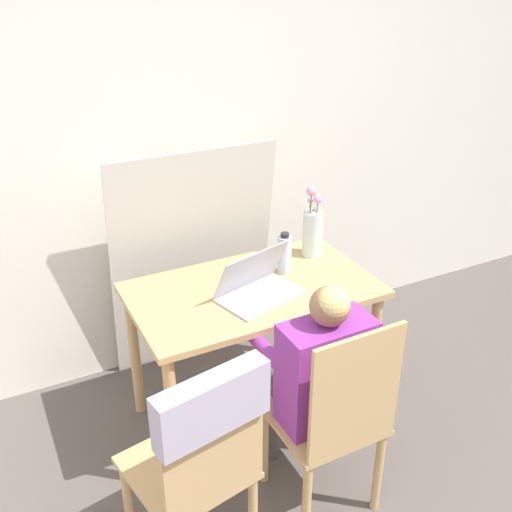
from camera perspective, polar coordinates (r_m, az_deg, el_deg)
wall_back at (r=3.12m, az=-4.34°, el=11.64°), size 6.40×0.05×2.50m
dining_table at (r=2.75m, az=-0.32°, el=-4.89°), size 1.10×0.64×0.73m
chair_occupied at (r=2.40m, az=7.42°, el=-15.19°), size 0.40×0.40×0.93m
chair_spare at (r=2.08m, az=-5.07°, el=-17.48°), size 0.47×0.50×0.94m
person_seated at (r=2.38m, az=5.96°, el=-10.72°), size 0.36×0.42×1.03m
laptop at (r=2.62m, az=0.09°, el=-2.78°), size 0.41×0.32×0.21m
flower_vase at (r=2.94m, az=5.42°, el=2.54°), size 0.10×0.10×0.37m
water_bottle at (r=2.78m, az=2.72°, el=0.19°), size 0.07×0.07×0.20m
cardboard_panel at (r=3.16m, az=-6.00°, el=-0.49°), size 0.87×0.19×1.25m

